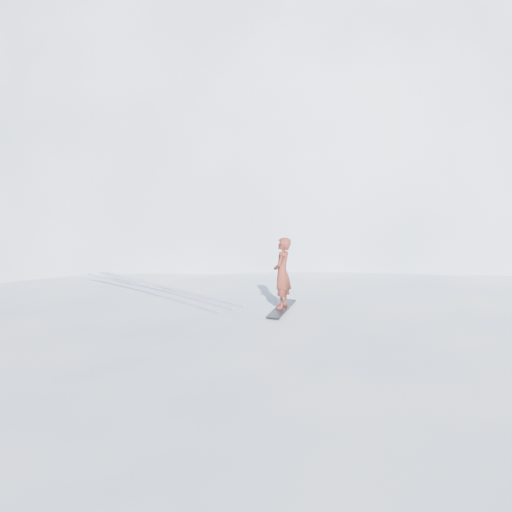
{
  "coord_description": "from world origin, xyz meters",
  "views": [
    {
      "loc": [
        -7.31,
        -6.77,
        5.57
      ],
      "look_at": [
        -0.17,
        2.81,
        3.5
      ],
      "focal_mm": 35.0,
      "sensor_mm": 36.0,
      "label": 1
    }
  ],
  "objects": [
    {
      "name": "snowboard",
      "position": [
        -0.17,
        1.81,
        2.41
      ],
      "size": [
        1.49,
        1.2,
        0.03
      ],
      "primitive_type": "cube",
      "rotation": [
        0.0,
        0.0,
        0.63
      ],
      "color": "black",
      "rests_on": "near_ridge"
    },
    {
      "name": "ground",
      "position": [
        0.0,
        0.0,
        0.0
      ],
      "size": [
        400.0,
        400.0,
        0.0
      ],
      "primitive_type": "plane",
      "color": "white",
      "rests_on": "ground"
    },
    {
      "name": "snowboarder",
      "position": [
        -0.17,
        1.81,
        3.24
      ],
      "size": [
        0.71,
        0.67,
        1.63
      ],
      "primitive_type": "imported",
      "rotation": [
        0.0,
        0.0,
        3.77
      ],
      "color": "maroon",
      "rests_on": "snowboard"
    },
    {
      "name": "wind_bumps",
      "position": [
        -0.56,
        2.12,
        0.0
      ],
      "size": [
        16.0,
        14.4,
        1.0
      ],
      "color": "white",
      "rests_on": "ground"
    },
    {
      "name": "peak_shoulder",
      "position": [
        10.0,
        20.0,
        0.0
      ],
      "size": [
        28.0,
        24.0,
        18.0
      ],
      "primitive_type": "ellipsoid",
      "color": "white",
      "rests_on": "ground"
    },
    {
      "name": "summit_peak",
      "position": [
        22.0,
        26.0,
        0.0
      ],
      "size": [
        60.0,
        56.0,
        56.0
      ],
      "primitive_type": "ellipsoid",
      "color": "white",
      "rests_on": "ground"
    },
    {
      "name": "near_ridge",
      "position": [
        1.0,
        3.0,
        0.0
      ],
      "size": [
        36.0,
        28.0,
        4.8
      ],
      "primitive_type": "ellipsoid",
      "color": "white",
      "rests_on": "ground"
    },
    {
      "name": "board_tracks",
      "position": [
        -1.65,
        5.43,
        2.42
      ],
      "size": [
        1.8,
        5.93,
        0.04
      ],
      "color": "silver",
      "rests_on": "ground"
    }
  ]
}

